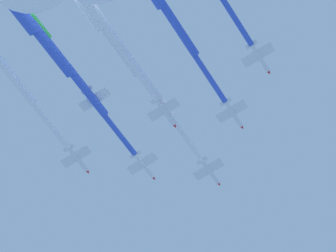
# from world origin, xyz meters

# --- Properties ---
(jet_lead) EXTENTS (12.00, 71.82, 3.78)m
(jet_lead) POSITION_xyz_m (-4.21, 25.30, 147.78)
(jet_lead) COLOR silver
(jet_port_inner) EXTENTS (10.86, 67.81, 3.76)m
(jet_port_inner) POSITION_xyz_m (9.25, 35.16, 147.74)
(jet_port_inner) COLOR silver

